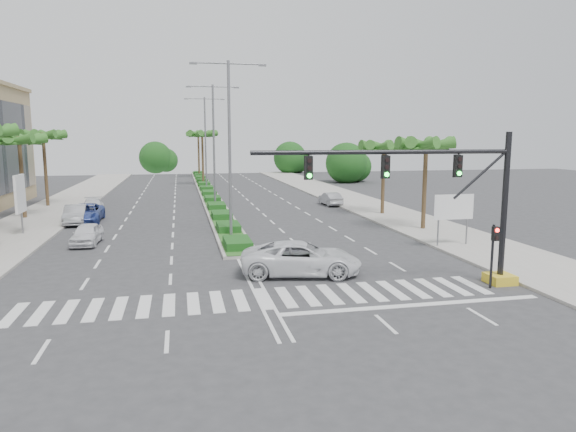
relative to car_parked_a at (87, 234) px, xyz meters
The scene contains 24 objects.
ground 16.70m from the car_parked_a, 55.48° to the right, with size 160.00×160.00×0.00m, color #333335.
footpath_right 25.44m from the car_parked_a, 14.22° to the left, with size 6.00×120.00×0.15m, color gray.
footpath_left 8.51m from the car_parked_a, 132.58° to the left, with size 6.00×120.00×0.15m, color gray.
median 32.65m from the car_parked_a, 73.16° to the left, with size 2.20×75.00×0.20m, color gray.
median_grass 32.65m from the car_parked_a, 73.16° to the left, with size 1.80×75.00×0.04m, color #295A1F.
signal_gantry 23.40m from the car_parked_a, 36.29° to the right, with size 12.60×1.20×7.20m.
pedestrian_signal 24.75m from the car_parked_a, 35.73° to the right, with size 0.28×0.36×3.00m.
direction_sign 23.74m from the car_parked_a, 14.09° to the right, with size 2.70×0.11×3.40m.
billboard_far 6.98m from the car_parked_a, 139.89° to the left, with size 0.18×2.10×4.35m.
palm_left_far 15.28m from the car_parked_a, 119.90° to the left, with size 4.57×4.68×7.35m.
palm_left_end 22.32m from the car_parked_a, 109.18° to the left, with size 4.57×4.68×7.75m.
palm_right_near 24.59m from the car_parked_a, ahead, with size 4.57×4.68×7.05m.
palm_right_far 25.87m from the car_parked_a, 19.00° to the left, with size 4.57×4.68×6.75m.
palm_median_a 42.81m from the car_parked_a, 77.09° to the left, with size 4.57×4.68×8.05m.
palm_median_b 57.41m from the car_parked_a, 80.46° to the left, with size 4.57×4.68×8.05m.
streetlight_near 11.27m from the car_parked_a, ahead, with size 5.10×0.25×12.00m.
streetlight_mid 19.77m from the car_parked_a, 59.80° to the left, with size 5.10×0.25×12.00m.
streetlight_far 34.16m from the car_parked_a, 73.65° to the left, with size 5.10×0.25×12.00m.
car_parked_a is the anchor object (origin of this frame).
car_parked_b 9.04m from the car_parked_a, 104.64° to the left, with size 1.62×4.64×1.53m, color #ADADB2.
car_parked_c 9.58m from the car_parked_a, 99.80° to the left, with size 2.51×5.45×1.51m, color #314797.
car_parked_d 14.86m from the car_parked_a, 97.28° to the left, with size 1.87×4.59×1.33m, color silver.
car_crossing 15.76m from the car_parked_a, 40.40° to the right, with size 2.81×6.09×1.69m, color white.
car_right 26.38m from the car_parked_a, 36.30° to the left, with size 1.41×4.06×1.34m, color #A7A7AC.
Camera 1 is at (-3.40, -21.24, 6.93)m, focal length 32.00 mm.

